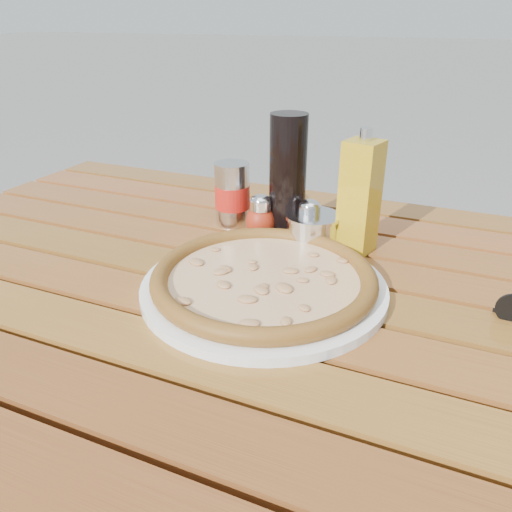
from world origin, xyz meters
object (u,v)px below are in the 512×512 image
at_px(soda_can, 232,195).
at_px(oregano_shaker, 309,223).
at_px(parmesan_tin, 312,230).
at_px(pepper_shaker, 261,217).
at_px(plate, 264,287).
at_px(dark_bottle, 288,177).
at_px(pizza, 264,277).
at_px(olive_oil_cruet, 360,197).
at_px(table, 251,320).

bearing_deg(soda_can, oregano_shaker, -11.08).
distance_m(oregano_shaker, parmesan_tin, 0.02).
bearing_deg(pepper_shaker, plate, -65.80).
distance_m(plate, dark_bottle, 0.24).
distance_m(pizza, dark_bottle, 0.24).
relative_size(dark_bottle, olive_oil_cruet, 1.05).
bearing_deg(table, plate, -39.82).
xyz_separation_m(table, pizza, (0.03, -0.03, 0.10)).
bearing_deg(soda_can, parmesan_tin, -13.54).
relative_size(dark_bottle, soda_can, 1.83).
relative_size(table, pizza, 4.08).
xyz_separation_m(plate, pepper_shaker, (-0.08, 0.18, 0.03)).
relative_size(plate, dark_bottle, 1.64).
relative_size(pepper_shaker, dark_bottle, 0.37).
height_order(oregano_shaker, parmesan_tin, oregano_shaker).
xyz_separation_m(oregano_shaker, dark_bottle, (-0.05, 0.02, 0.07)).
bearing_deg(plate, parmesan_tin, 84.99).
distance_m(table, parmesan_tin, 0.19).
distance_m(pizza, parmesan_tin, 0.18).
relative_size(oregano_shaker, parmesan_tin, 0.83).
distance_m(plate, parmesan_tin, 0.18).
relative_size(table, dark_bottle, 6.36).
distance_m(dark_bottle, soda_can, 0.13).
xyz_separation_m(pizza, dark_bottle, (-0.04, 0.21, 0.09)).
xyz_separation_m(table, plate, (0.03, -0.03, 0.08)).
distance_m(table, olive_oil_cruet, 0.27).
relative_size(pepper_shaker, oregano_shaker, 1.00).
relative_size(plate, olive_oil_cruet, 1.71).
bearing_deg(dark_bottle, oregano_shaker, -24.30).
bearing_deg(dark_bottle, plate, -78.44).
bearing_deg(parmesan_tin, oregano_shaker, 134.64).
height_order(dark_bottle, soda_can, dark_bottle).
relative_size(table, oregano_shaker, 17.07).
xyz_separation_m(pizza, parmesan_tin, (0.02, 0.18, 0.01)).
height_order(plate, soda_can, soda_can).
bearing_deg(olive_oil_cruet, soda_can, 173.77).
bearing_deg(soda_can, pizza, -54.66).
bearing_deg(pepper_shaker, dark_bottle, 39.00).
height_order(oregano_shaker, olive_oil_cruet, olive_oil_cruet).
distance_m(table, pepper_shaker, 0.20).
bearing_deg(table, olive_oil_cruet, 53.86).
relative_size(dark_bottle, parmesan_tin, 2.22).
bearing_deg(plate, oregano_shaker, 88.11).
bearing_deg(pizza, parmesan_tin, 84.99).
height_order(table, plate, plate).
xyz_separation_m(table, soda_can, (-0.13, 0.20, 0.13)).
xyz_separation_m(plate, dark_bottle, (-0.04, 0.21, 0.10)).
relative_size(pizza, parmesan_tin, 3.47).
height_order(table, olive_oil_cruet, olive_oil_cruet).
relative_size(pizza, oregano_shaker, 4.19).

